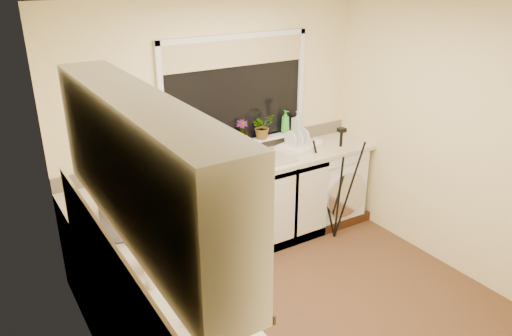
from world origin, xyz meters
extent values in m
plane|color=brown|center=(0.00, 0.00, 0.00)|extent=(3.20, 3.20, 0.00)
plane|color=white|center=(0.00, 0.00, 2.45)|extent=(3.20, 3.20, 0.00)
plane|color=#FAE7A6|center=(0.00, 1.50, 1.23)|extent=(3.20, 0.00, 3.20)
plane|color=#FAE7A6|center=(0.00, -1.50, 1.23)|extent=(3.20, 0.00, 3.20)
plane|color=#FAE7A6|center=(-1.60, 0.00, 1.23)|extent=(0.00, 3.00, 3.00)
plane|color=#FAE7A6|center=(1.60, 0.00, 1.23)|extent=(0.00, 3.00, 3.00)
cube|color=silver|center=(-0.33, 1.20, 0.43)|extent=(2.55, 0.60, 0.86)
cube|color=beige|center=(0.00, 1.20, 0.88)|extent=(3.20, 0.60, 0.04)
cube|color=beige|center=(-1.30, -0.30, 0.88)|extent=(0.60, 2.40, 0.04)
cube|color=silver|center=(-1.44, -0.45, 1.80)|extent=(0.28, 1.90, 0.70)
cube|color=beige|center=(-1.59, -0.30, 1.12)|extent=(0.02, 2.40, 0.45)
cube|color=beige|center=(0.00, 1.49, 0.97)|extent=(3.20, 0.02, 0.14)
cube|color=black|center=(0.20, 1.49, 1.55)|extent=(1.50, 0.02, 1.00)
cube|color=tan|center=(0.20, 1.46, 1.92)|extent=(1.50, 0.02, 0.25)
cube|color=white|center=(0.20, 1.43, 1.04)|extent=(1.60, 0.14, 0.03)
cube|color=tan|center=(0.20, 1.20, 0.91)|extent=(0.82, 0.46, 0.03)
cylinder|color=silver|center=(0.20, 1.38, 1.02)|extent=(0.03, 0.03, 0.24)
cube|color=white|center=(1.21, 1.21, 0.44)|extent=(0.63, 0.61, 0.88)
cube|color=#95949B|center=(-0.65, 1.09, 0.91)|extent=(0.39, 0.32, 0.02)
cube|color=#51ABDC|center=(-0.68, 1.23, 1.04)|extent=(0.35, 0.14, 0.24)
cylinder|color=silver|center=(-1.24, 0.01, 1.01)|extent=(0.17, 0.17, 0.22)
cube|color=white|center=(0.80, 1.24, 0.93)|extent=(0.51, 0.44, 0.06)
cylinder|color=silver|center=(-1.28, -0.80, 0.98)|extent=(0.11, 0.11, 0.16)
cylinder|color=silver|center=(-1.35, -0.18, 0.95)|extent=(0.07, 0.07, 0.10)
imported|color=white|center=(-1.23, 0.63, 1.05)|extent=(0.49, 0.61, 0.30)
imported|color=#999999|center=(-0.38, 1.42, 1.16)|extent=(0.13, 0.09, 0.23)
imported|color=#999999|center=(-0.03, 1.39, 1.16)|extent=(0.15, 0.13, 0.21)
imported|color=#999999|center=(0.22, 1.41, 1.16)|extent=(0.16, 0.16, 0.22)
imported|color=#999999|center=(0.46, 1.40, 1.18)|extent=(0.24, 0.21, 0.25)
imported|color=green|center=(0.76, 1.43, 1.17)|extent=(0.12, 0.12, 0.24)
imported|color=#999999|center=(0.90, 1.40, 1.16)|extent=(0.11, 0.11, 0.21)
imported|color=silver|center=(1.03, 1.21, 0.95)|extent=(0.13, 0.13, 0.09)
imported|color=beige|center=(-1.25, -0.59, 0.94)|extent=(0.10, 0.10, 0.09)
camera|label=1|loc=(-2.13, -2.61, 2.70)|focal=34.55mm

